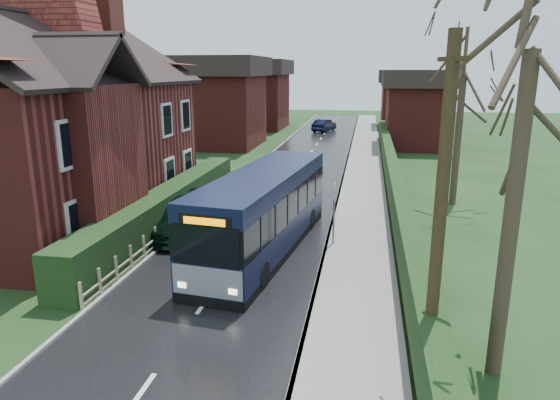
% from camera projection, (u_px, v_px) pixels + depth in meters
% --- Properties ---
extents(ground, '(140.00, 140.00, 0.00)m').
position_uv_depth(ground, '(223.00, 277.00, 16.10)').
color(ground, '#27481F').
rests_on(ground, ground).
extents(road, '(6.00, 100.00, 0.02)m').
position_uv_depth(road, '(278.00, 200.00, 25.63)').
color(road, black).
rests_on(road, ground).
extents(pavement, '(2.50, 100.00, 0.14)m').
position_uv_depth(pavement, '(361.00, 202.00, 24.91)').
color(pavement, slate).
rests_on(pavement, ground).
extents(kerb_right, '(0.12, 100.00, 0.14)m').
position_uv_depth(kerb_right, '(337.00, 201.00, 25.11)').
color(kerb_right, gray).
rests_on(kerb_right, ground).
extents(kerb_left, '(0.12, 100.00, 0.10)m').
position_uv_depth(kerb_left, '(220.00, 197.00, 26.13)').
color(kerb_left, gray).
rests_on(kerb_left, ground).
extents(front_hedge, '(1.20, 16.00, 1.60)m').
position_uv_depth(front_hedge, '(167.00, 207.00, 21.31)').
color(front_hedge, black).
rests_on(front_hedge, ground).
extents(picket_fence, '(0.10, 16.00, 0.90)m').
position_uv_depth(picket_fence, '(184.00, 216.00, 21.27)').
color(picket_fence, tan).
rests_on(picket_fence, ground).
extents(right_wall_hedge, '(0.60, 50.00, 1.80)m').
position_uv_depth(right_wall_hedge, '(394.00, 185.00, 24.41)').
color(right_wall_hedge, maroon).
rests_on(right_wall_hedge, ground).
extents(brick_house, '(9.30, 14.60, 10.30)m').
position_uv_depth(brick_house, '(52.00, 122.00, 20.99)').
color(brick_house, maroon).
rests_on(brick_house, ground).
extents(bus, '(3.44, 9.95, 2.96)m').
position_uv_depth(bus, '(263.00, 213.00, 18.08)').
color(bus, black).
rests_on(bus, ground).
extents(car_silver, '(2.65, 4.79, 1.54)m').
position_uv_depth(car_silver, '(245.00, 188.00, 24.86)').
color(car_silver, '#AEB0B3').
rests_on(car_silver, ground).
extents(car_green, '(2.86, 5.11, 1.40)m').
position_uv_depth(car_green, '(181.00, 217.00, 20.22)').
color(car_green, black).
rests_on(car_green, ground).
extents(car_distant, '(2.48, 4.30, 1.34)m').
position_uv_depth(car_distant, '(324.00, 125.00, 54.00)').
color(car_distant, black).
rests_on(car_distant, ground).
extents(bus_stop_sign, '(0.07, 0.38, 2.53)m').
position_uv_depth(bus_stop_sign, '(334.00, 204.00, 18.44)').
color(bus_stop_sign, slate).
rests_on(bus_stop_sign, ground).
extents(telegraph_pole, '(0.44, 0.88, 7.19)m').
position_uv_depth(telegraph_pole, '(439.00, 225.00, 9.45)').
color(telegraph_pole, black).
rests_on(telegraph_pole, ground).
extents(tree_right_near, '(4.55, 4.55, 9.82)m').
position_uv_depth(tree_right_near, '(535.00, 23.00, 9.21)').
color(tree_right_near, '#392E22').
rests_on(tree_right_near, ground).
extents(tree_right_far, '(4.59, 4.59, 8.86)m').
position_uv_depth(tree_right_far, '(464.00, 67.00, 23.29)').
color(tree_right_far, '#35281F').
rests_on(tree_right_far, ground).
extents(tree_house_side, '(4.09, 4.09, 9.29)m').
position_uv_depth(tree_house_side, '(97.00, 63.00, 31.07)').
color(tree_house_side, '#382A21').
rests_on(tree_house_side, ground).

